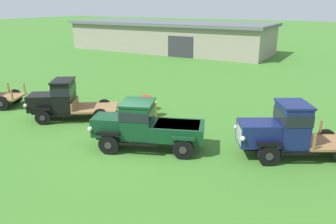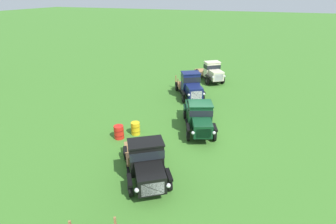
% 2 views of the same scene
% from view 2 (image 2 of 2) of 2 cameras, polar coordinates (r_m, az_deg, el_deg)
% --- Properties ---
extents(ground_plane, '(240.00, 240.00, 0.00)m').
position_cam_2_polar(ground_plane, '(17.23, 7.79, -4.83)').
color(ground_plane, '#3D7528').
extents(vintage_truck_second_in_line, '(4.79, 3.94, 2.14)m').
position_cam_2_polar(vintage_truck_second_in_line, '(12.70, -4.66, -10.86)').
color(vintage_truck_second_in_line, black).
rests_on(vintage_truck_second_in_line, ground).
extents(vintage_truck_midrow_center, '(4.94, 3.16, 2.07)m').
position_cam_2_polar(vintage_truck_midrow_center, '(17.28, 6.79, -0.71)').
color(vintage_truck_midrow_center, black).
rests_on(vintage_truck_midrow_center, ground).
extents(vintage_truck_far_side, '(4.85, 3.69, 2.26)m').
position_cam_2_polar(vintage_truck_far_side, '(22.48, 5.01, 5.74)').
color(vintage_truck_far_side, black).
rests_on(vintage_truck_far_side, ground).
extents(vintage_truck_back_of_row, '(4.59, 3.89, 2.09)m').
position_cam_2_polar(vintage_truck_back_of_row, '(27.13, 9.54, 8.63)').
color(vintage_truck_back_of_row, black).
rests_on(vintage_truck_back_of_row, ground).
extents(oil_drum_beside_row, '(0.60, 0.60, 0.84)m').
position_cam_2_polar(oil_drum_beside_row, '(17.04, -7.08, -3.54)').
color(oil_drum_beside_row, gold).
rests_on(oil_drum_beside_row, ground).
extents(oil_drum_near_fence, '(0.64, 0.64, 0.86)m').
position_cam_2_polar(oil_drum_near_fence, '(16.74, -10.64, -4.31)').
color(oil_drum_near_fence, red).
rests_on(oil_drum_near_fence, ground).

